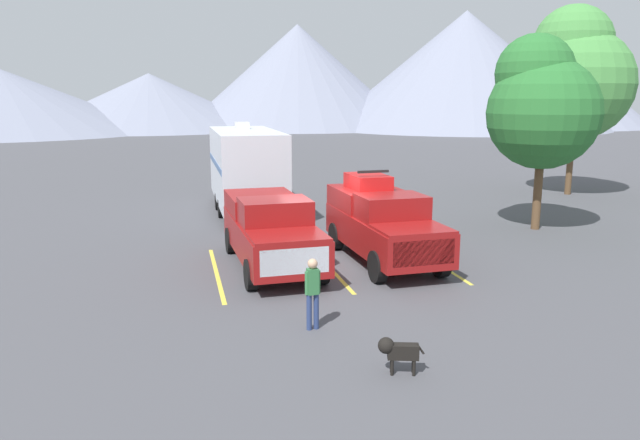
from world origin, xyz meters
TOP-DOWN VIEW (x-y plane):
  - ground_plane at (0.00, 0.00)m, footprint 240.00×240.00m
  - pickup_truck_a at (-1.64, 0.03)m, footprint 2.38×5.91m
  - pickup_truck_b at (1.77, -0.15)m, footprint 2.34×5.62m
  - lot_stripe_a at (-3.29, -0.43)m, footprint 0.12×5.50m
  - lot_stripe_b at (0.00, -0.43)m, footprint 0.12×5.50m
  - lot_stripe_c at (3.29, -0.43)m, footprint 0.12×5.50m
  - camper_trailer_a at (-1.33, 8.63)m, footprint 2.65×8.79m
  - person_a at (-1.56, -5.19)m, footprint 0.35×0.22m
  - dog at (-0.58, -7.63)m, footprint 0.83×0.42m
  - tree_a at (8.91, 2.73)m, footprint 4.12×4.12m
  - tree_b at (15.36, 9.72)m, footprint 5.53×5.53m
  - mountain_ridge at (3.55, 75.42)m, footprint 151.14×50.68m

SIDE VIEW (x-z plane):
  - ground_plane at x=0.00m, z-range 0.00..0.00m
  - lot_stripe_a at x=-3.29m, z-range 0.00..0.01m
  - lot_stripe_b at x=0.00m, z-range 0.00..0.01m
  - lot_stripe_c at x=3.29m, z-range 0.00..0.01m
  - dog at x=-0.58m, z-range 0.12..0.81m
  - person_a at x=-1.56m, z-range 0.12..1.71m
  - pickup_truck_a at x=-1.64m, z-range 0.06..2.18m
  - pickup_truck_b at x=1.77m, z-range -0.13..2.57m
  - camper_trailer_a at x=-1.33m, z-range 0.10..3.96m
  - tree_a at x=8.91m, z-range 1.10..8.34m
  - tree_b at x=15.36m, z-range 1.33..10.76m
  - mountain_ridge at x=3.55m, z-range -1.57..16.39m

